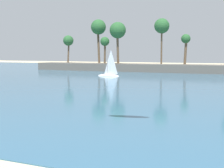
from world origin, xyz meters
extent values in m
cube|color=#33607F|center=(0.00, 56.22, 0.03)|extent=(220.00, 99.74, 0.06)
cube|color=#605B54|center=(0.00, 66.09, 0.90)|extent=(86.08, 6.00, 1.80)
cylinder|color=brown|center=(-25.36, 64.90, 4.36)|extent=(0.66, 0.66, 5.15)
sphere|color=#285B2D|center=(-25.36, 64.90, 6.93)|extent=(2.12, 2.12, 2.12)
cylinder|color=brown|center=(-6.98, 66.63, 4.56)|extent=(0.74, 0.73, 5.55)
sphere|color=#285B2D|center=(-6.98, 66.63, 7.32)|extent=(1.99, 1.99, 1.99)
cylinder|color=brown|center=(-22.05, 64.75, 5.60)|extent=(0.67, 0.72, 7.63)
sphere|color=#285B2D|center=(-22.05, 64.75, 9.41)|extent=(3.73, 3.73, 3.73)
cylinder|color=brown|center=(-27.73, 66.41, 6.11)|extent=(1.01, 0.79, 8.65)
sphere|color=#285B2D|center=(-27.73, 66.41, 10.43)|extent=(3.60, 3.60, 3.60)
cylinder|color=brown|center=(-12.30, 66.63, 6.00)|extent=(0.43, 0.63, 8.41)
sphere|color=#285B2D|center=(-12.30, 66.63, 10.20)|extent=(3.33, 3.33, 3.33)
cylinder|color=brown|center=(-36.00, 66.20, 4.56)|extent=(0.66, 0.54, 5.54)
sphere|color=#285B2D|center=(-36.00, 66.20, 7.32)|extent=(2.57, 2.57, 2.57)
ellipsoid|color=white|center=(-17.81, 50.09, 0.06)|extent=(4.19, 1.37, 0.83)
cylinder|color=gray|center=(-18.02, 50.09, 3.08)|extent=(0.12, 0.12, 5.20)
pyramid|color=silver|center=(-17.31, 50.11, 2.69)|extent=(1.88, 0.18, 4.42)
camera|label=1|loc=(6.31, -3.70, 4.45)|focal=51.69mm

